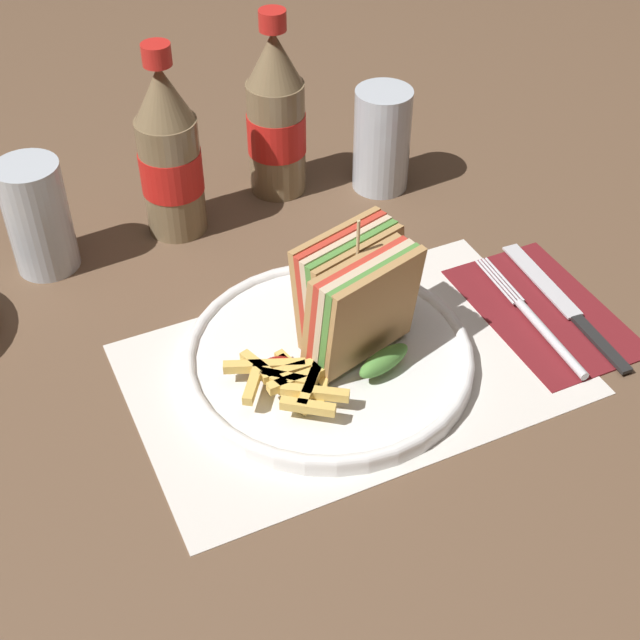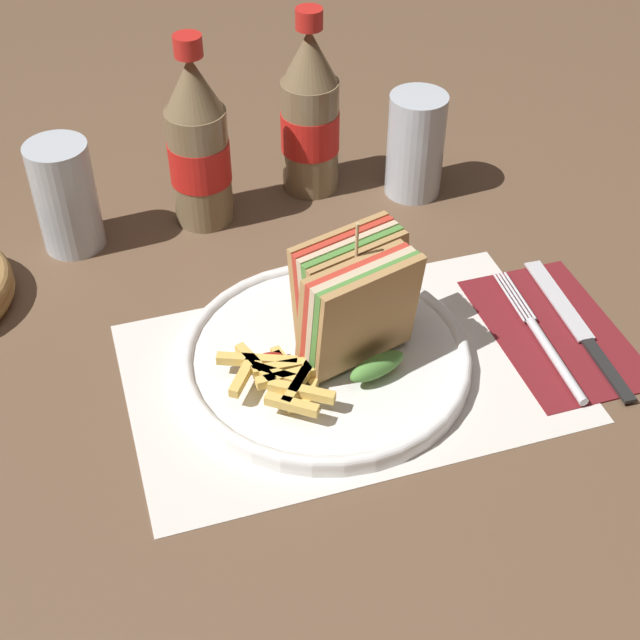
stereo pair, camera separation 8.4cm
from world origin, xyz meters
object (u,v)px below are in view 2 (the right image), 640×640
Objects in this scene: coke_bottle_far at (310,116)px; glass_far at (66,197)px; fork at (547,346)px; coke_bottle_near at (198,146)px; club_sandwich at (356,304)px; plate_main at (326,357)px; knife at (578,328)px; glass_near at (415,152)px.

coke_bottle_far is 1.77× the size of glass_far.
coke_bottle_far is 0.29m from glass_far.
coke_bottle_near reaches higher than fork.
glass_far is at bearing 131.17° from club_sandwich.
plate_main is 0.29m from coke_bottle_near.
plate_main is 0.34m from glass_far.
club_sandwich is 0.20m from fork.
coke_bottle_near is (-0.27, 0.32, 0.09)m from fork.
coke_bottle_far is at bearing 6.91° from glass_far.
fork is at bearing -37.10° from glass_far.
coke_bottle_near reaches higher than club_sandwich.
knife is at bearing -7.55° from club_sandwich.
glass_far is at bearing -177.26° from coke_bottle_near.
fork reaches higher than knife.
coke_bottle_near is (-0.31, 0.31, 0.09)m from knife.
club_sandwich is at bearing -122.40° from glass_near.
fork is at bearing -14.20° from club_sandwich.
glass_near is at bearing 57.60° from club_sandwich.
fork is 0.38m from coke_bottle_far.
glass_near and glass_far have the same top height.
glass_far reaches higher than knife.
glass_far is at bearing 149.89° from knife.
plate_main is 0.21m from fork.
fork is at bearing -69.33° from coke_bottle_far.
plate_main is at bearing -52.13° from glass_far.
coke_bottle_near is at bearing 132.63° from fork.
glass_far is (-0.21, 0.27, 0.05)m from plate_main.
club_sandwich is at bearing 175.35° from knife.
coke_bottle_far is (-0.13, 0.35, 0.09)m from fork.
club_sandwich reaches higher than fork.
club_sandwich is 0.29m from coke_bottle_near.
fork is (0.21, -0.05, -0.00)m from plate_main.
fork is 1.54× the size of glass_far.
glass_far is at bearing 145.80° from fork.
coke_bottle_near is (-0.06, 0.28, 0.08)m from plate_main.
club_sandwich is 0.64× the size of coke_bottle_near.
coke_bottle_far reaches higher than fork.
coke_bottle_far is (-0.18, 0.33, 0.09)m from knife.
plate_main is 1.43× the size of fork.
fork is at bearing -86.56° from glass_near.
coke_bottle_near is at bearing 175.48° from glass_near.
club_sandwich is at bearing -2.89° from plate_main.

